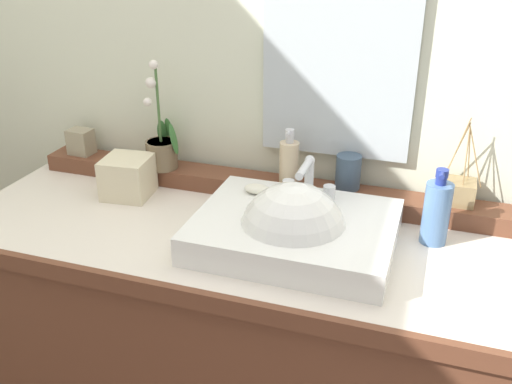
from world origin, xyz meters
The scene contains 13 objects.
wall_back centered at (0.00, 0.40, 1.28)m, with size 3.37×0.20×2.57m, color silver.
vanity_cabinet centered at (0.00, 0.00, 0.45)m, with size 1.47×0.59×0.90m.
back_ledge centered at (0.00, 0.23, 0.92)m, with size 1.39×0.10×0.05m, color brown.
sink_basin centered at (0.18, -0.03, 0.93)m, with size 0.48×0.38×0.29m.
soap_bar centered at (0.04, 0.08, 0.98)m, with size 0.07×0.04×0.02m, color silver.
potted_plant centered at (-0.30, 0.21, 1.01)m, with size 0.11×0.11×0.33m.
soap_dispenser centered at (0.09, 0.21, 1.01)m, with size 0.05×0.06×0.16m.
tumbler_cup centered at (0.26, 0.24, 0.99)m, with size 0.07×0.07×0.10m, color #3B4E62.
reed_diffuser centered at (0.55, 0.24, 0.98)m, with size 0.10×0.08×0.24m.
trinket_box centered at (-0.60, 0.23, 0.98)m, with size 0.07×0.06×0.08m, color gray.
lotion_bottle centered at (0.50, 0.10, 0.98)m, with size 0.07×0.07×0.20m.
tissue_box centered at (-0.36, 0.10, 0.95)m, with size 0.13×0.13×0.12m, color beige.
mirror centered at (0.20, 0.29, 1.27)m, with size 0.41×0.02×0.50m, color silver.
Camera 1 is at (0.48, -1.23, 1.62)m, focal length 40.51 mm.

